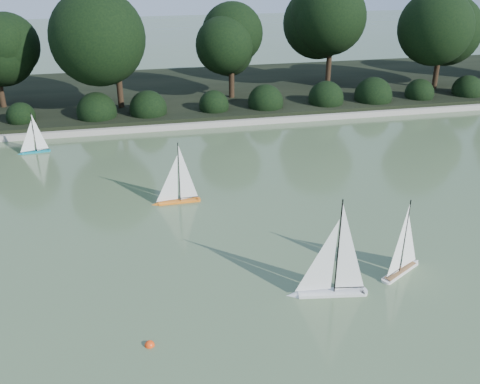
# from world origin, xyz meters

# --- Properties ---
(ground) EXTENTS (80.00, 80.00, 0.00)m
(ground) POSITION_xyz_m (0.00, 0.00, 0.00)
(ground) COLOR #3B4D2E
(ground) RESTS_ON ground
(pond_coping) EXTENTS (40.00, 0.35, 0.18)m
(pond_coping) POSITION_xyz_m (0.00, 9.00, 0.09)
(pond_coping) COLOR gray
(pond_coping) RESTS_ON ground
(far_bank) EXTENTS (40.00, 8.00, 0.30)m
(far_bank) POSITION_xyz_m (0.00, 13.00, 0.15)
(far_bank) COLOR black
(far_bank) RESTS_ON ground
(tree_line) EXTENTS (26.31, 3.93, 4.39)m
(tree_line) POSITION_xyz_m (1.23, 11.44, 2.64)
(tree_line) COLOR black
(tree_line) RESTS_ON ground
(shrub_hedge) EXTENTS (29.10, 1.10, 1.10)m
(shrub_hedge) POSITION_xyz_m (0.00, 9.90, 0.45)
(shrub_hedge) COLOR black
(shrub_hedge) RESTS_ON ground
(sailboat_white_a) EXTENTS (1.40, 0.42, 1.91)m
(sailboat_white_a) POSITION_xyz_m (0.18, -0.58, 0.30)
(sailboat_white_a) COLOR silver
(sailboat_white_a) RESTS_ON ground
(sailboat_white_b) EXTENTS (1.06, 0.72, 1.57)m
(sailboat_white_b) POSITION_xyz_m (1.83, -0.20, 0.24)
(sailboat_white_b) COLOR silver
(sailboat_white_b) RESTS_ON ground
(sailboat_orange) EXTENTS (1.14, 0.21, 1.56)m
(sailboat_orange) POSITION_xyz_m (-1.93, 3.52, 0.24)
(sailboat_orange) COLOR orange
(sailboat_orange) RESTS_ON ground
(sailboat_teal) EXTENTS (0.92, 0.25, 1.25)m
(sailboat_teal) POSITION_xyz_m (-5.55, 7.65, 0.20)
(sailboat_teal) COLOR #0F7B8D
(sailboat_teal) RESTS_ON ground
(race_buoy) EXTENTS (0.15, 0.15, 0.15)m
(race_buoy) POSITION_xyz_m (-2.80, -1.24, 0.00)
(race_buoy) COLOR #F53D0C
(race_buoy) RESTS_ON ground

